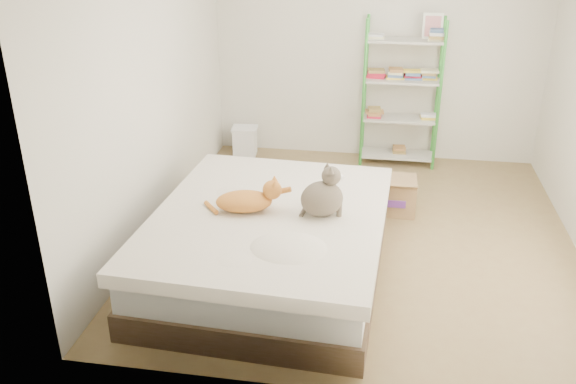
% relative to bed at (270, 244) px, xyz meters
% --- Properties ---
extents(room, '(3.81, 4.21, 2.61)m').
position_rel_bed_xyz_m(room, '(0.72, 0.82, 1.01)').
color(room, olive).
rests_on(room, ground).
extents(bed, '(1.90, 2.33, 0.57)m').
position_rel_bed_xyz_m(bed, '(0.00, 0.00, 0.00)').
color(bed, brown).
rests_on(bed, ground).
extents(orange_cat, '(0.58, 0.40, 0.21)m').
position_rel_bed_xyz_m(orange_cat, '(-0.20, -0.01, 0.39)').
color(orange_cat, '#D67841').
rests_on(orange_cat, bed).
extents(grey_cat, '(0.45, 0.41, 0.41)m').
position_rel_bed_xyz_m(grey_cat, '(0.41, 0.01, 0.49)').
color(grey_cat, '#6D6149').
rests_on(grey_cat, bed).
extents(shelf_unit, '(0.88, 0.36, 1.74)m').
position_rel_bed_xyz_m(shelf_unit, '(1.03, 2.70, 0.59)').
color(shelf_unit, green).
rests_on(shelf_unit, ground).
extents(cardboard_box, '(0.48, 0.46, 0.39)m').
position_rel_bed_xyz_m(cardboard_box, '(0.97, 1.37, -0.11)').
color(cardboard_box, '#A77B53').
rests_on(cardboard_box, ground).
extents(white_bin, '(0.33, 0.30, 0.35)m').
position_rel_bed_xyz_m(white_bin, '(-0.83, 2.67, -0.11)').
color(white_bin, white).
rests_on(white_bin, ground).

